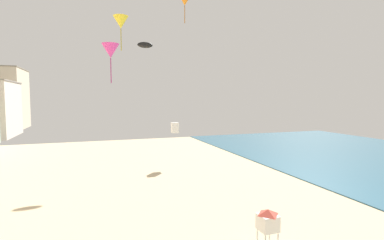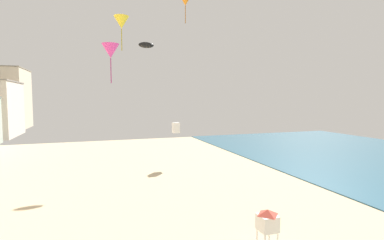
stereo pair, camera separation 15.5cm
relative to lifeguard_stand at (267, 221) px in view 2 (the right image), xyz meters
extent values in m
cube|color=beige|center=(-37.37, 88.30, 7.45)|extent=(14.02, 17.36, 18.58)
cube|color=gray|center=(-37.37, 88.30, 16.90)|extent=(14.30, 17.71, 0.30)
cylinder|color=white|center=(-0.45, 0.45, -1.24)|extent=(0.10, 0.10, 1.20)
cylinder|color=white|center=(0.45, 0.45, -1.24)|extent=(0.10, 0.10, 1.20)
cube|color=white|center=(0.00, 0.00, -0.14)|extent=(1.10, 1.10, 1.00)
pyramid|color=#D14C3D|center=(0.00, 0.00, 0.54)|extent=(1.10, 1.10, 0.35)
cone|color=orange|center=(-0.86, 14.22, 17.75)|extent=(1.24, 1.24, 1.02)
cylinder|color=#A75C15|center=(-0.86, 14.22, 16.33)|extent=(0.07, 0.07, 1.81)
ellipsoid|color=black|center=(-2.75, 27.12, 15.34)|extent=(2.22, 0.62, 0.86)
cone|color=#DB3D9E|center=(-8.89, 5.96, 10.88)|extent=(1.19, 1.19, 0.97)
cylinder|color=#992A6E|center=(-8.89, 5.96, 9.53)|extent=(0.06, 0.06, 1.73)
cone|color=yellow|center=(-7.39, 14.02, 14.92)|extent=(1.44, 1.44, 1.18)
cylinder|color=#A49220|center=(-7.39, 14.02, 13.28)|extent=(0.08, 0.08, 2.10)
cube|color=white|center=(0.88, 24.28, 3.47)|extent=(0.93, 0.93, 1.47)
camera|label=1|loc=(-10.19, -14.83, 7.57)|focal=26.81mm
camera|label=2|loc=(-10.04, -14.88, 7.57)|focal=26.81mm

